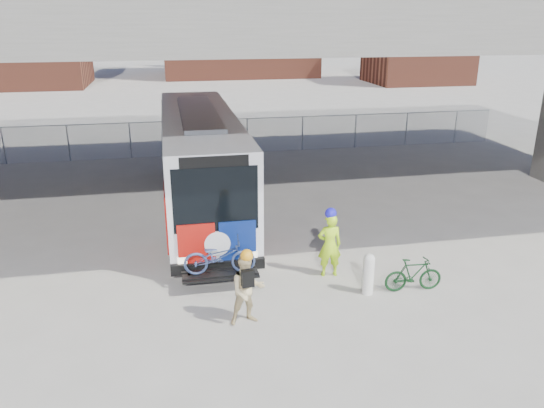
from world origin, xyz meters
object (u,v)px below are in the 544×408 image
object	(u,v)px
bollard	(368,272)
cyclist_tan	(247,289)
cyclist_hivis	(330,243)
bike_parked	(413,275)
bus	(200,153)

from	to	relation	value
bollard	cyclist_tan	size ratio (longest dim) A/B	0.60
cyclist_hivis	bike_parked	distance (m)	2.36
cyclist_tan	bike_parked	bearing A→B (deg)	1.54
bus	cyclist_hivis	xyz separation A→B (m)	(3.06, -6.31, -1.14)
bus	cyclist_tan	xyz separation A→B (m)	(0.47, -8.29, -1.22)
bus	bollard	distance (m)	8.52
bus	cyclist_hivis	world-z (taller)	bus
bus	cyclist_tan	world-z (taller)	bus
bike_parked	bus	bearing A→B (deg)	36.91
bus	bollard	world-z (taller)	bus
cyclist_hivis	bike_parked	size ratio (longest dim) A/B	1.30
cyclist_tan	bike_parked	world-z (taller)	cyclist_tan
bollard	cyclist_tan	bearing A→B (deg)	-166.63
cyclist_hivis	cyclist_tan	size ratio (longest dim) A/B	1.06
bollard	bike_parked	world-z (taller)	bollard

